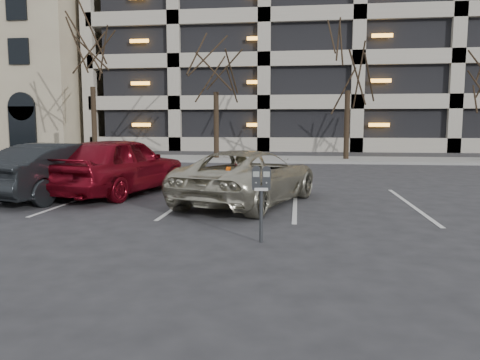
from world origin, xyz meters
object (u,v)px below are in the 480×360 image
at_px(tree_a, 91,42).
at_px(suv_silver, 249,177).
at_px(car_red, 120,165).
at_px(parking_meter, 261,185).
at_px(tree_c, 349,47).
at_px(tree_b, 216,50).
at_px(car_dark, 66,170).

relative_size(tree_a, suv_silver, 1.71).
xyz_separation_m(tree_a, car_red, (6.51, -12.86, -5.65)).
bearing_deg(suv_silver, car_red, 3.49).
bearing_deg(parking_meter, tree_a, 117.76).
relative_size(tree_a, tree_c, 1.09).
xyz_separation_m(tree_b, parking_meter, (3.86, -17.75, -4.95)).
distance_m(tree_a, car_dark, 15.68).
bearing_deg(tree_b, tree_c, 0.00).
bearing_deg(tree_a, car_red, -63.14).
relative_size(tree_c, suv_silver, 1.57).
distance_m(tree_c, car_dark, 16.96).
xyz_separation_m(tree_a, tree_b, (7.00, 0.00, -0.56)).
relative_size(parking_meter, car_red, 0.26).
height_order(suv_silver, car_dark, car_dark).
bearing_deg(tree_c, parking_meter, -100.03).
relative_size(tree_b, suv_silver, 1.56).
relative_size(parking_meter, suv_silver, 0.24).
relative_size(tree_c, parking_meter, 6.58).
xyz_separation_m(suv_silver, car_red, (-3.75, 1.06, 0.15)).
height_order(tree_c, car_red, tree_c).
xyz_separation_m(parking_meter, car_dark, (-5.56, 4.15, -0.23)).
distance_m(parking_meter, car_dark, 6.95).
xyz_separation_m(tree_b, car_red, (-0.49, -12.86, -5.10)).
relative_size(tree_a, tree_b, 1.09).
distance_m(tree_b, suv_silver, 15.22).
relative_size(suv_silver, car_dark, 1.18).
xyz_separation_m(tree_a, car_dark, (5.30, -13.59, -5.74)).
relative_size(tree_b, car_dark, 1.84).
bearing_deg(tree_b, car_red, -92.17).
relative_size(car_red, car_dark, 1.08).
relative_size(parking_meter, car_dark, 0.28).
height_order(tree_b, suv_silver, tree_b).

